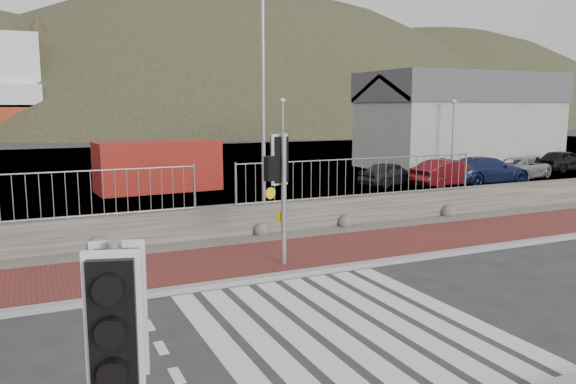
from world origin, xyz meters
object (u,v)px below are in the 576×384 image
shipping_container (158,166)px  car_e (563,161)px  car_c (487,170)px  car_a (390,174)px  traffic_signal_far (282,171)px  car_d (522,168)px  streetlight (267,95)px  car_b (449,173)px  traffic_signal_near (119,346)px

shipping_container → car_e: 23.20m
car_c → car_a: bearing=76.8°
traffic_signal_far → car_d: size_ratio=0.77×
streetlight → car_b: size_ratio=1.88×
shipping_container → car_b: 13.48m
shipping_container → car_d: size_ratio=1.31×
shipping_container → car_b: (12.77, -4.31, -0.48)m
shipping_container → car_b: bearing=-22.8°
traffic_signal_near → car_e: traffic_signal_near is taller
traffic_signal_near → traffic_signal_far: traffic_signal_far is taller
traffic_signal_far → car_d: 20.80m
car_b → car_d: (5.49, 0.76, -0.07)m
car_a → shipping_container: bearing=61.6°
shipping_container → car_c: 15.77m
traffic_signal_far → car_e: bearing=-169.3°
streetlight → shipping_container: size_ratio=1.35×
streetlight → traffic_signal_far: bearing=-103.4°
car_a → car_c: car_c is taller
traffic_signal_far → car_b: 15.75m
traffic_signal_far → car_d: bearing=-166.9°
car_c → car_d: size_ratio=1.12×
car_a → car_d: bearing=-107.1°
traffic_signal_near → traffic_signal_far: bearing=74.4°
streetlight → shipping_container: streetlight is taller
car_c → car_d: (3.07, 0.68, -0.09)m
car_e → car_a: bearing=87.8°
streetlight → car_d: bearing=23.4°
shipping_container → car_c: (15.19, -4.23, -0.45)m
car_a → car_e: size_ratio=0.91×
shipping_container → streetlight: bearing=-85.0°
traffic_signal_near → car_a: traffic_signal_near is taller
car_d → car_e: size_ratio=1.10×
car_b → car_e: 10.56m
shipping_container → car_d: (18.26, -3.55, -0.54)m
car_d → car_e: 5.04m
car_a → car_d: (7.87, -0.62, -0.01)m
streetlight → car_c: size_ratio=1.59×
traffic_signal_far → traffic_signal_near: bearing=42.8°
car_a → car_e: car_e is taller
shipping_container → car_a: (10.39, -2.93, -0.54)m
traffic_signal_far → shipping_container: (-0.04, 13.44, -1.15)m
traffic_signal_near → car_d: traffic_signal_near is taller
traffic_signal_near → shipping_container: (4.66, 21.02, -0.88)m
traffic_signal_near → streetlight: (6.13, 11.89, 2.07)m
car_c → car_d: bearing=-75.7°
traffic_signal_far → shipping_container: 13.49m
traffic_signal_far → car_b: size_ratio=0.81×
traffic_signal_near → car_c: 26.03m
car_a → car_e: (12.71, 0.81, 0.06)m
car_a → traffic_signal_near: bearing=127.6°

